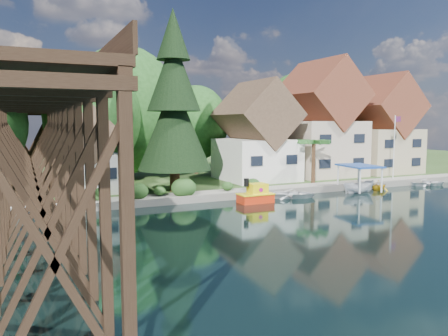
{
  "coord_description": "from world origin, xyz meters",
  "views": [
    {
      "loc": [
        -16.54,
        -26.57,
        6.88
      ],
      "look_at": [
        -1.52,
        6.0,
        3.11
      ],
      "focal_mm": 35.0,
      "sensor_mm": 36.0,
      "label": 1
    }
  ],
  "objects": [
    {
      "name": "ground",
      "position": [
        0.0,
        0.0,
        0.0
      ],
      "size": [
        140.0,
        140.0,
        0.0
      ],
      "primitive_type": "plane",
      "color": "black",
      "rests_on": "ground"
    },
    {
      "name": "bank",
      "position": [
        0.0,
        34.0,
        0.25
      ],
      "size": [
        140.0,
        52.0,
        0.5
      ],
      "primitive_type": "cube",
      "color": "#314D1E",
      "rests_on": "ground"
    },
    {
      "name": "seawall",
      "position": [
        4.0,
        8.0,
        0.31
      ],
      "size": [
        60.0,
        0.4,
        0.62
      ],
      "primitive_type": "cube",
      "color": "slate",
      "rests_on": "ground"
    },
    {
      "name": "promenade",
      "position": [
        6.0,
        9.3,
        0.53
      ],
      "size": [
        50.0,
        2.6,
        0.06
      ],
      "primitive_type": "cube",
      "color": "gray",
      "rests_on": "bank"
    },
    {
      "name": "trestle_bridge",
      "position": [
        -16.0,
        5.17,
        5.35
      ],
      "size": [
        4.12,
        44.18,
        9.3
      ],
      "color": "black",
      "rests_on": "ground"
    },
    {
      "name": "house_left",
      "position": [
        7.0,
        16.0,
        5.14
      ],
      "size": [
        7.64,
        8.64,
        11.02
      ],
      "color": "white",
      "rests_on": "bank"
    },
    {
      "name": "house_center",
      "position": [
        16.0,
        16.5,
        6.42
      ],
      "size": [
        8.65,
        9.18,
        13.89
      ],
      "color": "#BEAA94",
      "rests_on": "bank"
    },
    {
      "name": "house_right",
      "position": [
        25.0,
        16.0,
        5.78
      ],
      "size": [
        8.15,
        8.64,
        12.45
      ],
      "color": "tan",
      "rests_on": "bank"
    },
    {
      "name": "shed",
      "position": [
        -11.0,
        14.5,
        3.83
      ],
      "size": [
        5.09,
        5.4,
        7.85
      ],
      "color": "white",
      "rests_on": "bank"
    },
    {
      "name": "bg_trees",
      "position": [
        1.0,
        21.25,
        7.29
      ],
      "size": [
        49.9,
        13.3,
        10.57
      ],
      "color": "#382314",
      "rests_on": "bank"
    },
    {
      "name": "shrubs",
      "position": [
        -4.6,
        9.26,
        1.23
      ],
      "size": [
        15.76,
        2.47,
        1.7
      ],
      "color": "#1C4217",
      "rests_on": "bank"
    },
    {
      "name": "conifer",
      "position": [
        -3.9,
        11.74,
        8.47
      ],
      "size": [
        6.73,
        6.73,
        16.56
      ],
      "color": "#382314",
      "rests_on": "bank"
    },
    {
      "name": "palm_tree",
      "position": [
        11.03,
        10.83,
        4.71
      ],
      "size": [
        4.51,
        4.51,
        4.82
      ],
      "color": "#382314",
      "rests_on": "bank"
    },
    {
      "name": "flagpole",
      "position": [
        20.94,
        9.39,
        4.88
      ],
      "size": [
        1.1,
        0.3,
        7.14
      ],
      "color": "white",
      "rests_on": "bank"
    },
    {
      "name": "tugboat",
      "position": [
        1.43,
        5.87,
        0.66
      ],
      "size": [
        3.03,
        1.67,
        2.2
      ],
      "color": "red",
      "rests_on": "ground"
    },
    {
      "name": "boat_white_a",
      "position": [
        5.7,
        6.54,
        0.44
      ],
      "size": [
        5.04,
        4.39,
        0.87
      ],
      "primitive_type": "imported",
      "rotation": [
        0.0,
        0.0,
        1.17
      ],
      "color": "white",
      "rests_on": "ground"
    },
    {
      "name": "boat_canopy",
      "position": [
        13.08,
        6.19,
        1.17
      ],
      "size": [
        3.57,
        4.59,
        2.74
      ],
      "color": "white",
      "rests_on": "ground"
    },
    {
      "name": "boat_yellow",
      "position": [
        16.14,
        6.64,
        0.58
      ],
      "size": [
        2.49,
        2.24,
        1.16
      ],
      "primitive_type": "imported",
      "rotation": [
        0.0,
        0.0,
        1.74
      ],
      "color": "gold",
      "rests_on": "ground"
    },
    {
      "name": "boat_white_b",
      "position": [
        23.54,
        6.95,
        0.39
      ],
      "size": [
        4.51,
        3.86,
        0.79
      ],
      "primitive_type": "imported",
      "rotation": [
        0.0,
        0.0,
        1.22
      ],
      "color": "white",
      "rests_on": "ground"
    }
  ]
}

